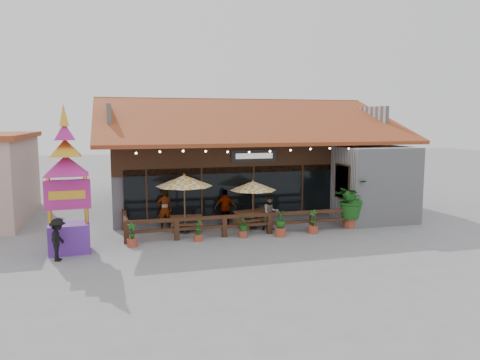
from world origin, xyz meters
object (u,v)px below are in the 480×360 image
object	(u,v)px
picnic_table_right	(252,216)
umbrella_left	(184,181)
picnic_table_left	(186,221)
tropical_plant	(351,200)
pedestrian	(58,240)
umbrella_right	(253,186)
thai_sign_tower	(66,169)

from	to	relation	value
picnic_table_right	umbrella_left	bearing A→B (deg)	-174.44
picnic_table_left	tropical_plant	xyz separation A→B (m)	(7.29, -1.38, 0.82)
umbrella_left	picnic_table_left	distance (m)	1.86
picnic_table_left	pedestrian	xyz separation A→B (m)	(-4.99, -3.19, 0.30)
umbrella_left	tropical_plant	distance (m)	7.54
umbrella_right	picnic_table_left	size ratio (longest dim) A/B	1.67
thai_sign_tower	tropical_plant	world-z (taller)	thai_sign_tower
umbrella_left	picnic_table_left	xyz separation A→B (m)	(0.12, 0.35, -1.83)
picnic_table_right	thai_sign_tower	world-z (taller)	thai_sign_tower
umbrella_right	picnic_table_right	distance (m)	1.47
umbrella_right	tropical_plant	bearing A→B (deg)	-13.58
picnic_table_right	thai_sign_tower	size ratio (longest dim) A/B	0.33
umbrella_right	thai_sign_tower	world-z (taller)	thai_sign_tower
picnic_table_right	pedestrian	xyz separation A→B (m)	(-8.03, -3.16, 0.24)
umbrella_left	thai_sign_tower	bearing A→B (deg)	-157.96
thai_sign_tower	pedestrian	bearing A→B (deg)	-106.54
picnic_table_right	pedestrian	size ratio (longest dim) A/B	1.27
umbrella_right	pedestrian	distance (m)	8.54
umbrella_left	tropical_plant	world-z (taller)	umbrella_left
pedestrian	thai_sign_tower	bearing A→B (deg)	-7.57
umbrella_right	pedestrian	xyz separation A→B (m)	(-7.96, -2.86, -1.19)
umbrella_left	tropical_plant	bearing A→B (deg)	-7.92
umbrella_left	thai_sign_tower	distance (m)	5.01
thai_sign_tower	picnic_table_left	bearing A→B (deg)	25.10
umbrella_right	picnic_table_left	world-z (taller)	umbrella_right
umbrella_right	thai_sign_tower	distance (m)	7.97
thai_sign_tower	tropical_plant	distance (m)	12.15
picnic_table_left	thai_sign_tower	xyz separation A→B (m)	(-4.69, -2.20, 2.65)
thai_sign_tower	tropical_plant	xyz separation A→B (m)	(11.98, 0.82, -1.83)
tropical_plant	pedestrian	bearing A→B (deg)	-171.57
thai_sign_tower	umbrella_left	bearing A→B (deg)	22.04
umbrella_left	picnic_table_right	bearing A→B (deg)	5.56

